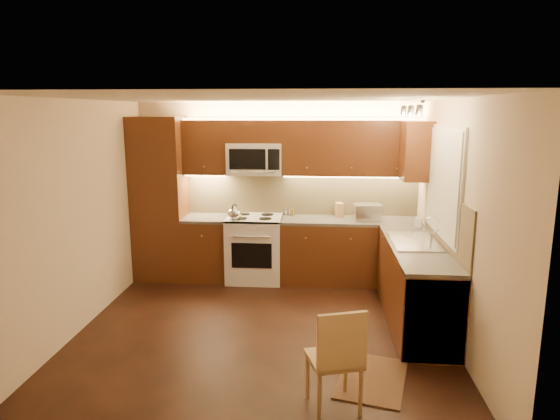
# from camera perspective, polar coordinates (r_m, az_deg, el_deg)

# --- Properties ---
(floor) EXTENTS (4.00, 4.00, 0.01)m
(floor) POSITION_cam_1_polar(r_m,az_deg,el_deg) (5.53, -2.06, -13.92)
(floor) COLOR black
(floor) RESTS_ON ground
(ceiling) EXTENTS (4.00, 4.00, 0.01)m
(ceiling) POSITION_cam_1_polar(r_m,az_deg,el_deg) (5.00, -2.27, 12.92)
(ceiling) COLOR beige
(ceiling) RESTS_ON ground
(wall_back) EXTENTS (4.00, 0.01, 2.50)m
(wall_back) POSITION_cam_1_polar(r_m,az_deg,el_deg) (7.08, -0.28, 2.34)
(wall_back) COLOR #C9B393
(wall_back) RESTS_ON ground
(wall_front) EXTENTS (4.00, 0.01, 2.50)m
(wall_front) POSITION_cam_1_polar(r_m,az_deg,el_deg) (3.22, -6.35, -8.95)
(wall_front) COLOR #C9B393
(wall_front) RESTS_ON ground
(wall_left) EXTENTS (0.01, 4.00, 2.50)m
(wall_left) POSITION_cam_1_polar(r_m,az_deg,el_deg) (5.71, -22.52, -0.75)
(wall_left) COLOR #C9B393
(wall_left) RESTS_ON ground
(wall_right) EXTENTS (0.01, 4.00, 2.50)m
(wall_right) POSITION_cam_1_polar(r_m,az_deg,el_deg) (5.28, 19.94, -1.50)
(wall_right) COLOR #C9B393
(wall_right) RESTS_ON ground
(pantry) EXTENTS (0.70, 0.60, 2.30)m
(pantry) POSITION_cam_1_polar(r_m,az_deg,el_deg) (7.14, -13.81, 1.27)
(pantry) COLOR #46250F
(pantry) RESTS_ON floor
(base_cab_back_left) EXTENTS (0.62, 0.60, 0.86)m
(base_cab_back_left) POSITION_cam_1_polar(r_m,az_deg,el_deg) (7.12, -8.47, -4.50)
(base_cab_back_left) COLOR #46250F
(base_cab_back_left) RESTS_ON floor
(counter_back_left) EXTENTS (0.62, 0.60, 0.04)m
(counter_back_left) POSITION_cam_1_polar(r_m,az_deg,el_deg) (7.01, -8.57, -0.96)
(counter_back_left) COLOR #3A3835
(counter_back_left) RESTS_ON base_cab_back_left
(base_cab_back_right) EXTENTS (1.92, 0.60, 0.86)m
(base_cab_back_right) POSITION_cam_1_polar(r_m,az_deg,el_deg) (6.96, 8.12, -4.87)
(base_cab_back_right) COLOR #46250F
(base_cab_back_right) RESTS_ON floor
(counter_back_right) EXTENTS (1.92, 0.60, 0.04)m
(counter_back_right) POSITION_cam_1_polar(r_m,az_deg,el_deg) (6.84, 8.22, -1.25)
(counter_back_right) COLOR #3A3835
(counter_back_right) RESTS_ON base_cab_back_right
(base_cab_right) EXTENTS (0.60, 2.00, 0.86)m
(base_cab_right) POSITION_cam_1_polar(r_m,az_deg,el_deg) (5.81, 15.47, -8.49)
(base_cab_right) COLOR #46250F
(base_cab_right) RESTS_ON floor
(counter_right) EXTENTS (0.60, 2.00, 0.04)m
(counter_right) POSITION_cam_1_polar(r_m,az_deg,el_deg) (5.68, 15.71, -4.21)
(counter_right) COLOR #3A3835
(counter_right) RESTS_ON base_cab_right
(dishwasher) EXTENTS (0.58, 0.60, 0.84)m
(dishwasher) POSITION_cam_1_polar(r_m,az_deg,el_deg) (5.17, 16.92, -11.10)
(dishwasher) COLOR silver
(dishwasher) RESTS_ON floor
(backsplash_back) EXTENTS (3.30, 0.02, 0.60)m
(backsplash_back) POSITION_cam_1_polar(r_m,az_deg,el_deg) (7.06, 2.55, 1.89)
(backsplash_back) COLOR tan
(backsplash_back) RESTS_ON wall_back
(backsplash_right) EXTENTS (0.02, 2.00, 0.60)m
(backsplash_right) POSITION_cam_1_polar(r_m,az_deg,el_deg) (5.67, 18.76, -1.09)
(backsplash_right) COLOR tan
(backsplash_right) RESTS_ON wall_right
(upper_cab_back_left) EXTENTS (0.62, 0.35, 0.75)m
(upper_cab_back_left) POSITION_cam_1_polar(r_m,az_deg,el_deg) (6.99, -8.59, 7.26)
(upper_cab_back_left) COLOR #46250F
(upper_cab_back_left) RESTS_ON wall_back
(upper_cab_back_right) EXTENTS (1.92, 0.35, 0.75)m
(upper_cab_back_right) POSITION_cam_1_polar(r_m,az_deg,el_deg) (6.82, 8.40, 7.16)
(upper_cab_back_right) COLOR #46250F
(upper_cab_back_right) RESTS_ON wall_back
(upper_cab_bridge) EXTENTS (0.76, 0.35, 0.31)m
(upper_cab_bridge) POSITION_cam_1_polar(r_m,az_deg,el_deg) (6.85, -2.94, 9.13)
(upper_cab_bridge) COLOR #46250F
(upper_cab_bridge) RESTS_ON wall_back
(upper_cab_right_corner) EXTENTS (0.35, 0.50, 0.75)m
(upper_cab_right_corner) POSITION_cam_1_polar(r_m,az_deg,el_deg) (6.50, 15.60, 6.66)
(upper_cab_right_corner) COLOR #46250F
(upper_cab_right_corner) RESTS_ON wall_right
(stove) EXTENTS (0.76, 0.65, 0.92)m
(stove) POSITION_cam_1_polar(r_m,az_deg,el_deg) (6.97, -2.96, -4.49)
(stove) COLOR silver
(stove) RESTS_ON floor
(microwave) EXTENTS (0.76, 0.38, 0.44)m
(microwave) POSITION_cam_1_polar(r_m,az_deg,el_deg) (6.86, -2.93, 5.99)
(microwave) COLOR silver
(microwave) RESTS_ON wall_back
(window_frame) EXTENTS (0.03, 1.44, 1.24)m
(window_frame) POSITION_cam_1_polar(r_m,az_deg,el_deg) (5.74, 18.61, 3.14)
(window_frame) COLOR silver
(window_frame) RESTS_ON wall_right
(window_blinds) EXTENTS (0.02, 1.36, 1.16)m
(window_blinds) POSITION_cam_1_polar(r_m,az_deg,el_deg) (5.74, 18.41, 3.14)
(window_blinds) COLOR silver
(window_blinds) RESTS_ON wall_right
(sink) EXTENTS (0.52, 0.86, 0.15)m
(sink) POSITION_cam_1_polar(r_m,az_deg,el_deg) (5.80, 15.48, -2.91)
(sink) COLOR silver
(sink) RESTS_ON counter_right
(faucet) EXTENTS (0.20, 0.04, 0.30)m
(faucet) POSITION_cam_1_polar(r_m,az_deg,el_deg) (5.82, 17.26, -2.20)
(faucet) COLOR silver
(faucet) RESTS_ON counter_right
(track_light_bar) EXTENTS (0.04, 1.20, 0.03)m
(track_light_bar) POSITION_cam_1_polar(r_m,az_deg,el_deg) (5.45, 15.04, 12.01)
(track_light_bar) COLOR silver
(track_light_bar) RESTS_ON ceiling
(kettle) EXTENTS (0.24, 0.24, 0.22)m
(kettle) POSITION_cam_1_polar(r_m,az_deg,el_deg) (6.66, -5.36, -0.20)
(kettle) COLOR silver
(kettle) RESTS_ON stove
(toaster_oven) EXTENTS (0.39, 0.31, 0.22)m
(toaster_oven) POSITION_cam_1_polar(r_m,az_deg,el_deg) (6.83, 10.13, -0.24)
(toaster_oven) COLOR silver
(toaster_oven) RESTS_ON counter_back_right
(knife_block) EXTENTS (0.13, 0.16, 0.20)m
(knife_block) POSITION_cam_1_polar(r_m,az_deg,el_deg) (6.98, 6.93, 0.03)
(knife_block) COLOR #976B44
(knife_block) RESTS_ON counter_back_right
(spice_jar_a) EXTENTS (0.05, 0.05, 0.10)m
(spice_jar_a) POSITION_cam_1_polar(r_m,az_deg,el_deg) (7.00, 1.20, -0.26)
(spice_jar_a) COLOR silver
(spice_jar_a) RESTS_ON counter_back_right
(spice_jar_b) EXTENTS (0.05, 0.05, 0.10)m
(spice_jar_b) POSITION_cam_1_polar(r_m,az_deg,el_deg) (6.98, 1.49, -0.27)
(spice_jar_b) COLOR olive
(spice_jar_b) RESTS_ON counter_back_right
(spice_jar_c) EXTENTS (0.05, 0.05, 0.11)m
(spice_jar_c) POSITION_cam_1_polar(r_m,az_deg,el_deg) (7.02, 0.79, -0.20)
(spice_jar_c) COLOR silver
(spice_jar_c) RESTS_ON counter_back_right
(spice_jar_d) EXTENTS (0.04, 0.04, 0.10)m
(spice_jar_d) POSITION_cam_1_polar(r_m,az_deg,el_deg) (7.04, 0.80, -0.17)
(spice_jar_d) COLOR olive
(spice_jar_d) RESTS_ON counter_back_right
(soap_bottle) EXTENTS (0.11, 0.11, 0.19)m
(soap_bottle) POSITION_cam_1_polar(r_m,az_deg,el_deg) (6.54, 15.87, -1.13)
(soap_bottle) COLOR white
(soap_bottle) RESTS_ON counter_right
(rug) EXTENTS (0.75, 0.96, 0.01)m
(rug) POSITION_cam_1_polar(r_m,az_deg,el_deg) (4.73, 10.70, -18.74)
(rug) COLOR black
(rug) RESTS_ON floor
(dining_chair) EXTENTS (0.49, 0.49, 0.89)m
(dining_chair) POSITION_cam_1_polar(r_m,az_deg,el_deg) (4.10, 6.30, -16.62)
(dining_chair) COLOR #976B44
(dining_chair) RESTS_ON floor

